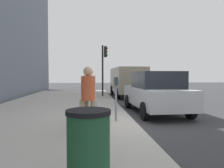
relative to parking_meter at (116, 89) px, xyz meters
The scene contains 9 objects.
ground_plane 1.36m from the parking_meter, 60.07° to the right, with size 80.00×80.00×0.00m, color #38383A.
sidewalk_slab 2.65m from the parking_meter, 81.66° to the left, with size 28.00×6.00×0.15m, color #B7B2A8.
parking_meter is the anchor object (origin of this frame).
pedestrian_at_meter 0.88m from the parking_meter, 107.23° to the left, with size 0.46×0.37×1.71m.
pedestrian_bystander 1.40m from the parking_meter, 141.85° to the left, with size 0.37×0.47×1.69m.
parked_sedan_near 2.91m from the parking_meter, 42.62° to the right, with size 4.46×2.09×1.77m.
parked_van_far 9.40m from the parking_meter, 12.02° to the right, with size 5.22×2.17×2.18m.
traffic_signal 8.60m from the parking_meter, ahead, with size 0.24×0.44×3.60m.
trash_bin 4.06m from the parking_meter, 168.07° to the left, with size 0.59×0.59×1.01m.
Camera 1 is at (-7.04, 1.41, 1.60)m, focal length 34.09 mm.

